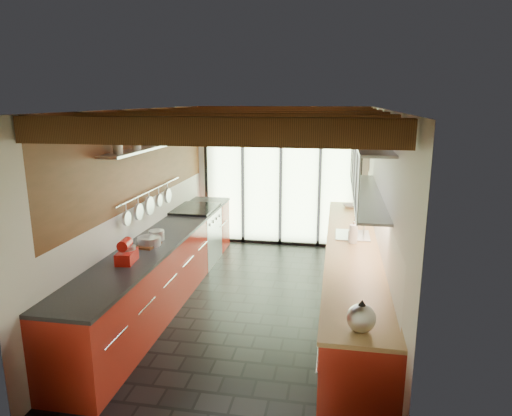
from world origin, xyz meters
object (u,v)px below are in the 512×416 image
(kettle, at_px, (361,316))
(bowl, at_px, (350,206))
(stand_mixer, at_px, (127,253))
(soap_bottle, at_px, (353,233))
(paper_towel, at_px, (353,234))

(kettle, xyz_separation_m, bowl, (-0.00, 4.32, -0.09))
(kettle, bearing_deg, stand_mixer, 155.86)
(soap_bottle, distance_m, bowl, 1.93)
(soap_bottle, bearing_deg, bowl, 90.00)
(kettle, relative_size, soap_bottle, 1.50)
(stand_mixer, height_order, paper_towel, paper_towel)
(paper_towel, distance_m, bowl, 2.02)
(stand_mixer, relative_size, soap_bottle, 1.55)
(kettle, relative_size, paper_towel, 1.11)
(bowl, bearing_deg, kettle, -90.00)
(paper_towel, height_order, soap_bottle, paper_towel)
(kettle, bearing_deg, paper_towel, 90.00)
(stand_mixer, xyz_separation_m, soap_bottle, (2.54, 1.26, -0.01))
(stand_mixer, height_order, bowl, stand_mixer)
(bowl, bearing_deg, stand_mixer, -128.58)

